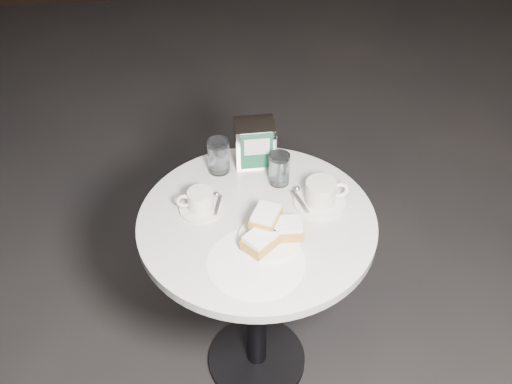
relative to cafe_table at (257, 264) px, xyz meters
The scene contains 9 objects.
ground 0.55m from the cafe_table, ahead, with size 7.00×7.00×0.00m, color black.
cafe_table is the anchor object (origin of this frame).
sugar_spill 0.26m from the cafe_table, 98.65° to the right, with size 0.27×0.27×0.00m, color white.
beignet_plate 0.25m from the cafe_table, 74.64° to the right, with size 0.23×0.23×0.09m.
coffee_cup_left 0.28m from the cafe_table, 158.79° to the left, with size 0.14×0.13×0.07m.
coffee_cup_right 0.31m from the cafe_table, 11.22° to the left, with size 0.17×0.16×0.08m.
water_glass_left 0.36m from the cafe_table, 110.32° to the left, with size 0.09×0.09×0.11m.
water_glass_right 0.31m from the cafe_table, 59.58° to the left, with size 0.08×0.08×0.10m.
napkin_dispenser 0.38m from the cafe_table, 83.60° to the left, with size 0.13×0.11×0.15m.
Camera 1 is at (-0.17, -1.19, 1.90)m, focal length 40.00 mm.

